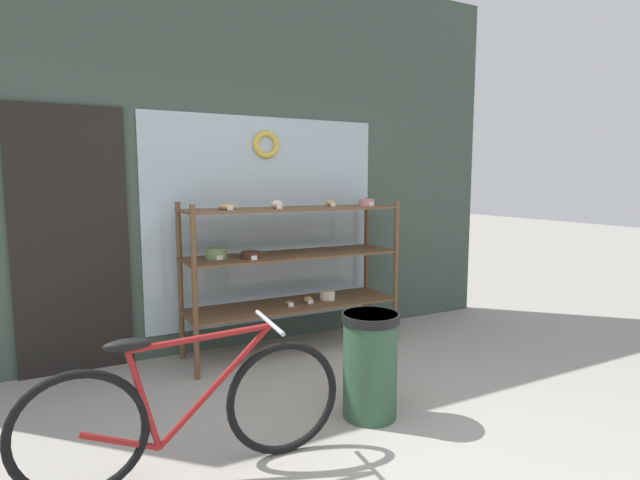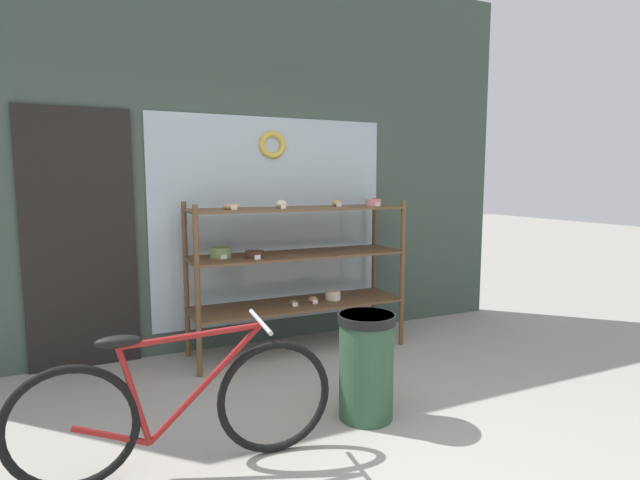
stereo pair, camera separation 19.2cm
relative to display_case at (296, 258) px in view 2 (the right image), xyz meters
The scene contains 5 objects.
ground_plane 2.11m from the display_case, 98.50° to the right, with size 30.00×30.00×0.00m, color gray.
storefront_facade 0.99m from the display_case, 128.12° to the left, with size 5.52×0.13×3.46m.
display_case is the anchor object (origin of this frame).
bicycle 2.01m from the display_case, 130.44° to the right, with size 1.67×0.46×0.78m.
trash_bin 1.46m from the display_case, 93.00° to the right, with size 0.37×0.37×0.69m.
Camera 2 is at (-1.34, -2.14, 1.53)m, focal length 28.00 mm.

